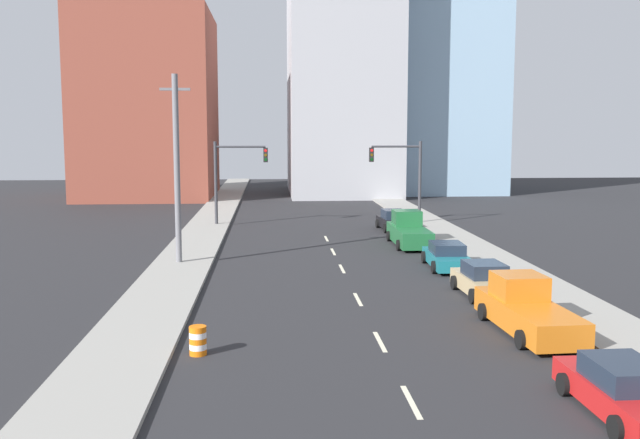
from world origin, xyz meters
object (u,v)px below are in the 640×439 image
(sedan_tan, at_px, (484,281))
(sedan_red, at_px, (623,391))
(traffic_barrel, at_px, (198,341))
(utility_pole_left_mid, at_px, (177,169))
(sedan_black, at_px, (394,221))
(traffic_signal_left, at_px, (230,172))
(traffic_signal_right, at_px, (406,171))
(pickup_truck_orange, at_px, (526,310))
(sedan_teal, at_px, (447,256))
(pickup_truck_green, at_px, (409,232))

(sedan_tan, bearing_deg, sedan_red, -93.54)
(traffic_barrel, height_order, sedan_red, sedan_red)
(utility_pole_left_mid, height_order, sedan_black, utility_pole_left_mid)
(sedan_tan, bearing_deg, traffic_signal_left, 115.27)
(sedan_red, bearing_deg, traffic_signal_left, 106.92)
(sedan_tan, height_order, sedan_black, sedan_black)
(sedan_tan, bearing_deg, traffic_signal_right, 85.71)
(sedan_red, distance_m, sedan_black, 34.53)
(utility_pole_left_mid, xyz_separation_m, sedan_black, (13.99, 12.90, -4.55))
(traffic_barrel, bearing_deg, traffic_signal_left, 91.23)
(pickup_truck_orange, height_order, sedan_tan, pickup_truck_orange)
(traffic_signal_left, xyz_separation_m, utility_pole_left_mid, (-1.92, -16.11, 1.08))
(sedan_teal, distance_m, pickup_truck_green, 7.80)
(sedan_tan, distance_m, sedan_teal, 6.46)
(traffic_signal_left, height_order, pickup_truck_green, traffic_signal_left)
(sedan_teal, bearing_deg, sedan_red, -88.77)
(utility_pole_left_mid, relative_size, sedan_tan, 2.29)
(traffic_signal_right, distance_m, pickup_truck_green, 10.83)
(utility_pole_left_mid, xyz_separation_m, sedan_tan, (14.34, -8.31, -4.56))
(utility_pole_left_mid, bearing_deg, traffic_signal_right, 46.20)
(pickup_truck_green, bearing_deg, pickup_truck_orange, -88.36)
(traffic_signal_left, distance_m, utility_pole_left_mid, 16.26)
(pickup_truck_orange, bearing_deg, utility_pole_left_mid, 132.74)
(traffic_signal_right, relative_size, sedan_teal, 1.34)
(sedan_black, bearing_deg, sedan_tan, -92.36)
(utility_pole_left_mid, relative_size, sedan_red, 2.15)
(sedan_red, bearing_deg, pickup_truck_orange, 87.27)
(pickup_truck_orange, xyz_separation_m, sedan_teal, (0.11, 12.10, -0.17))
(pickup_truck_orange, bearing_deg, sedan_red, -94.75)
(utility_pole_left_mid, xyz_separation_m, sedan_teal, (14.29, -1.85, -4.61))
(traffic_signal_right, bearing_deg, sedan_tan, -92.60)
(traffic_signal_left, xyz_separation_m, sedan_tan, (12.42, -24.41, -3.48))
(traffic_signal_right, height_order, utility_pole_left_mid, utility_pole_left_mid)
(pickup_truck_orange, distance_m, sedan_tan, 5.65)
(pickup_truck_orange, bearing_deg, traffic_signal_right, 84.86)
(traffic_barrel, bearing_deg, pickup_truck_orange, 9.49)
(traffic_barrel, xyz_separation_m, sedan_red, (11.30, -5.75, 0.17))
(sedan_red, relative_size, pickup_truck_green, 0.77)
(sedan_teal, relative_size, sedan_black, 1.06)
(traffic_signal_right, distance_m, pickup_truck_orange, 30.27)
(traffic_signal_left, bearing_deg, sedan_tan, -63.04)
(sedan_red, xyz_separation_m, pickup_truck_green, (-0.16, 27.56, 0.22))
(traffic_signal_left, height_order, pickup_truck_orange, traffic_signal_left)
(pickup_truck_orange, distance_m, sedan_teal, 12.10)
(traffic_signal_right, height_order, sedan_tan, traffic_signal_right)
(traffic_signal_right, xyz_separation_m, sedan_red, (-1.54, -37.74, -3.51))
(pickup_truck_orange, xyz_separation_m, pickup_truck_green, (-0.43, 19.88, 0.07))
(sedan_tan, xyz_separation_m, sedan_black, (-0.35, 21.20, 0.01))
(traffic_barrel, relative_size, pickup_truck_green, 0.15)
(traffic_signal_left, xyz_separation_m, pickup_truck_orange, (12.26, -30.06, -3.35))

